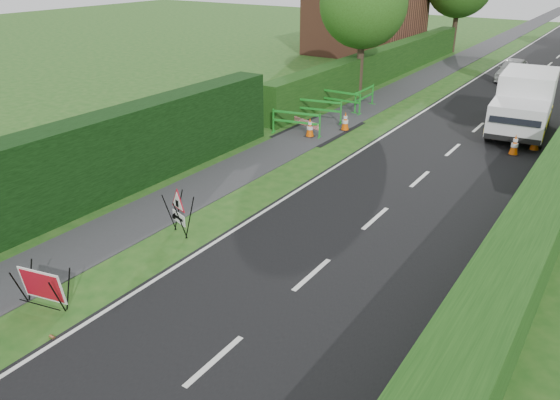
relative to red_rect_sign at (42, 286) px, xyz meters
The scene contains 22 objects.
ground 3.53m from the red_rect_sign, 64.05° to the left, with size 120.00×120.00×0.00m, color #1D4E16.
road_surface 38.35m from the red_rect_sign, 83.97° to the left, with size 6.00×90.00×0.02m, color black.
footpath 38.17m from the red_rect_sign, 92.21° to the left, with size 2.00×90.00×0.02m, color #2D2D30.
hedge_west_near 4.71m from the red_rect_sign, 137.90° to the left, with size 1.10×18.00×2.50m, color black.
hedge_west_far 25.38m from the red_rect_sign, 97.87° to the left, with size 1.00×24.00×1.80m, color #14380F.
house_west 34.29m from the red_rect_sign, 104.34° to the left, with size 7.50×7.40×7.88m.
tree_nw 21.73m from the red_rect_sign, 98.27° to the left, with size 4.40×4.40×6.70m.
red_rect_sign is the anchor object (origin of this frame).
triangle_sign 3.96m from the red_rect_sign, 88.58° to the left, with size 0.96×0.96×1.11m.
works_van 19.29m from the red_rect_sign, 73.14° to the left, with size 2.52×5.40×2.39m.
traffic_cone_0 16.49m from the red_rect_sign, 68.54° to the left, with size 0.38×0.38×0.79m.
traffic_cone_1 17.59m from the red_rect_sign, 68.05° to the left, with size 0.38×0.38×0.79m.
traffic_cone_2 19.81m from the red_rect_sign, 71.69° to the left, with size 0.38×0.38×0.79m.
traffic_cone_3 13.17m from the red_rect_sign, 95.79° to the left, with size 0.38×0.38×0.79m.
traffic_cone_4 14.69m from the red_rect_sign, 92.14° to the left, with size 0.38×0.38×0.79m.
ped_barrier_0 13.12m from the red_rect_sign, 98.36° to the left, with size 2.09×0.75×1.00m.
ped_barrier_1 15.34m from the red_rect_sign, 97.91° to the left, with size 2.09×0.74×1.00m.
ped_barrier_2 17.32m from the red_rect_sign, 96.97° to the left, with size 2.06×0.37×1.00m.
ped_barrier_3 18.34m from the red_rect_sign, 94.39° to the left, with size 0.40×2.07×1.00m.
redwhite_plank 13.50m from the red_rect_sign, 97.13° to the left, with size 1.50×0.04×0.25m, color red.
litter_can 1.27m from the red_rect_sign, 29.97° to the right, with size 0.07×0.07×0.12m, color #BF7F4C.
hatchback_car 29.13m from the red_rect_sign, 84.12° to the left, with size 1.46×3.62×1.23m, color silver.
Camera 1 is at (7.80, -8.36, 6.75)m, focal length 35.00 mm.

